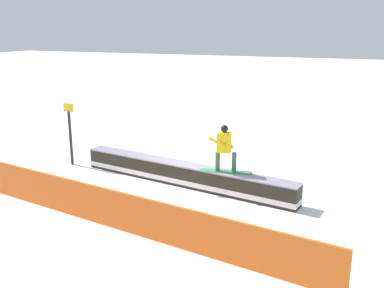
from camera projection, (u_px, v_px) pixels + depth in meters
The scene contains 5 objects.
ground_plane at pixel (184, 184), 14.03m from camera, with size 120.00×120.00×0.00m, color white.
grind_box at pixel (184, 175), 13.95m from camera, with size 7.57×1.86×0.70m.
snowboarder at pixel (224, 147), 12.90m from camera, with size 1.62×0.59×1.44m.
safety_fence at pixel (126, 213), 10.67m from camera, with size 10.58×0.06×1.02m, color orange.
trail_marker at pixel (70, 132), 15.76m from camera, with size 0.40×0.10×2.27m.
Camera 1 is at (-5.16, 12.15, 4.93)m, focal length 40.86 mm.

